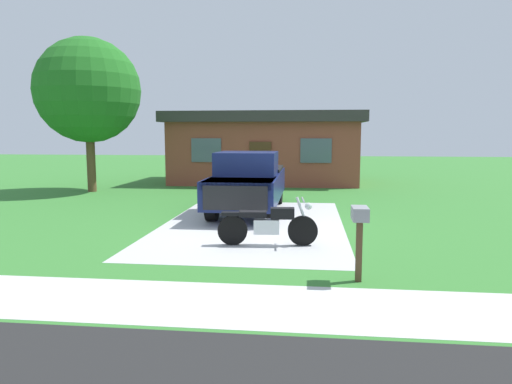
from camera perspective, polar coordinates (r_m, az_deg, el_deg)
name	(u,v)px	position (r m, az deg, el deg)	size (l,w,h in m)	color
ground_plane	(253,224)	(12.76, -0.34, -3.96)	(80.00, 80.00, 0.00)	#35782F
driveway_pad	(253,224)	(12.76, -0.34, -3.94)	(4.85, 8.29, 0.01)	#B8B8B8
sidewalk_strip	(205,302)	(7.04, -6.28, -13.28)	(36.00, 1.80, 0.01)	beige
motorcycle	(268,224)	(10.31, 1.52, -3.95)	(2.21, 0.70, 1.09)	black
pickup_truck	(249,181)	(14.85, -0.87, 1.33)	(2.01, 5.63, 1.90)	black
mailbox	(360,224)	(7.89, 12.56, -3.82)	(0.26, 0.48, 1.26)	#4C3823
shade_tree	(88,91)	(21.07, -19.85, 11.57)	(4.34, 4.34, 6.42)	brown
neighbor_house	(266,147)	(23.87, 1.17, 5.53)	(9.60, 5.60, 3.50)	brown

